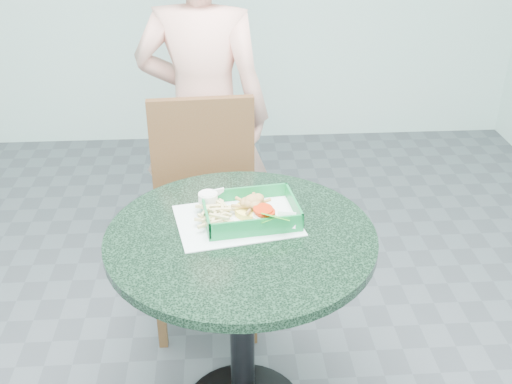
{
  "coord_description": "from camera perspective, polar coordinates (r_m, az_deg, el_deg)",
  "views": [
    {
      "loc": [
        -0.05,
        -1.51,
        1.74
      ],
      "look_at": [
        0.05,
        0.1,
        0.85
      ],
      "focal_mm": 42.0,
      "sensor_mm": 36.0,
      "label": 1
    }
  ],
  "objects": [
    {
      "name": "sauce_ramekin",
      "position": [
        1.91,
        -4.3,
        -0.78
      ],
      "size": [
        0.06,
        0.06,
        0.03
      ],
      "rotation": [
        0.0,
        0.0,
        -0.07
      ],
      "color": "white",
      "rests_on": "food_basket"
    },
    {
      "name": "fries_pile",
      "position": [
        1.85,
        -3.88,
        -2.27
      ],
      "size": [
        0.11,
        0.12,
        0.04
      ],
      "primitive_type": null,
      "rotation": [
        0.0,
        0.0,
        0.06
      ],
      "color": "#D1C07A",
      "rests_on": "food_basket"
    },
    {
      "name": "diner_person",
      "position": [
        2.59,
        -5.03,
        7.97
      ],
      "size": [
        0.67,
        0.51,
        1.66
      ],
      "primitive_type": "imported",
      "rotation": [
        0.0,
        0.0,
        2.94
      ],
      "color": "#E6A492",
      "rests_on": "floor"
    },
    {
      "name": "cafe_table",
      "position": [
        1.91,
        -1.39,
        -8.7
      ],
      "size": [
        0.82,
        0.82,
        0.75
      ],
      "color": "black",
      "rests_on": "floor"
    },
    {
      "name": "placemat",
      "position": [
        1.87,
        -1.79,
        -3.24
      ],
      "size": [
        0.41,
        0.34,
        0.0
      ],
      "primitive_type": "cube",
      "rotation": [
        0.0,
        0.0,
        0.19
      ],
      "color": "silver",
      "rests_on": "cafe_table"
    },
    {
      "name": "crab_sandwich",
      "position": [
        1.86,
        -0.36,
        -1.7
      ],
      "size": [
        0.11,
        0.11,
        0.07
      ],
      "rotation": [
        0.0,
        0.0,
        0.12
      ],
      "color": "#F7D750",
      "rests_on": "food_basket"
    },
    {
      "name": "garnish_cup",
      "position": [
        1.81,
        0.88,
        -2.91
      ],
      "size": [
        0.11,
        0.1,
        0.04
      ],
      "rotation": [
        0.0,
        0.0,
        -0.34
      ],
      "color": "white",
      "rests_on": "food_basket"
    },
    {
      "name": "food_basket",
      "position": [
        1.87,
        -0.55,
        -2.68
      ],
      "size": [
        0.29,
        0.21,
        0.06
      ],
      "rotation": [
        0.0,
        0.0,
        0.14
      ],
      "color": "#0D6F32",
      "rests_on": "placemat"
    },
    {
      "name": "dining_chair",
      "position": [
        2.47,
        -4.98,
        -0.64
      ],
      "size": [
        0.43,
        0.43,
        0.93
      ],
      "rotation": [
        0.0,
        0.0,
        0.06
      ],
      "color": "black",
      "rests_on": "floor"
    }
  ]
}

